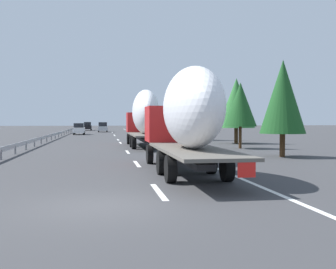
{
  "coord_description": "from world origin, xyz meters",
  "views": [
    {
      "loc": [
        -11.46,
        0.01,
        2.35
      ],
      "look_at": [
        18.54,
        -4.72,
        1.31
      ],
      "focal_mm": 44.37,
      "sensor_mm": 36.0,
      "label": 1
    }
  ],
  "objects_px": {
    "car_silver_hatch": "(103,127)",
    "road_sign": "(153,121)",
    "truck_lead": "(144,116)",
    "car_black_suv": "(88,126)",
    "truck_trailing": "(186,116)",
    "car_white_van": "(79,129)"
  },
  "relations": [
    {
      "from": "car_silver_hatch",
      "to": "road_sign",
      "type": "height_order",
      "value": "road_sign"
    },
    {
      "from": "truck_lead",
      "to": "road_sign",
      "type": "relative_size",
      "value": 4.07
    },
    {
      "from": "truck_lead",
      "to": "car_silver_hatch",
      "type": "bearing_deg",
      "value": 4.3
    },
    {
      "from": "truck_lead",
      "to": "car_black_suv",
      "type": "bearing_deg",
      "value": 6.59
    },
    {
      "from": "truck_trailing",
      "to": "road_sign",
      "type": "relative_size",
      "value": 3.92
    },
    {
      "from": "truck_lead",
      "to": "truck_trailing",
      "type": "relative_size",
      "value": 1.04
    },
    {
      "from": "truck_lead",
      "to": "car_white_van",
      "type": "xyz_separation_m",
      "value": [
        33.0,
        7.44,
        -1.78
      ]
    },
    {
      "from": "truck_trailing",
      "to": "car_black_suv",
      "type": "relative_size",
      "value": 2.69
    },
    {
      "from": "car_silver_hatch",
      "to": "car_white_van",
      "type": "distance_m",
      "value": 15.26
    },
    {
      "from": "truck_lead",
      "to": "road_sign",
      "type": "xyz_separation_m",
      "value": [
        19.62,
        -3.1,
        -0.47
      ]
    },
    {
      "from": "car_black_suv",
      "to": "car_white_van",
      "type": "height_order",
      "value": "car_black_suv"
    },
    {
      "from": "car_white_van",
      "to": "car_silver_hatch",
      "type": "bearing_deg",
      "value": -14.59
    },
    {
      "from": "car_white_van",
      "to": "truck_trailing",
      "type": "bearing_deg",
      "value": -171.78
    },
    {
      "from": "car_silver_hatch",
      "to": "car_white_van",
      "type": "xyz_separation_m",
      "value": [
        -14.76,
        3.84,
        -0.04
      ]
    },
    {
      "from": "car_silver_hatch",
      "to": "truck_trailing",
      "type": "bearing_deg",
      "value": -176.89
    },
    {
      "from": "car_white_van",
      "to": "truck_lead",
      "type": "bearing_deg",
      "value": -167.3
    },
    {
      "from": "road_sign",
      "to": "truck_lead",
      "type": "bearing_deg",
      "value": 171.02
    },
    {
      "from": "car_black_suv",
      "to": "car_white_van",
      "type": "bearing_deg",
      "value": 179.18
    },
    {
      "from": "car_silver_hatch",
      "to": "road_sign",
      "type": "distance_m",
      "value": 28.96
    },
    {
      "from": "truck_trailing",
      "to": "car_silver_hatch",
      "type": "height_order",
      "value": "truck_trailing"
    },
    {
      "from": "truck_trailing",
      "to": "car_white_van",
      "type": "height_order",
      "value": "truck_trailing"
    },
    {
      "from": "car_black_suv",
      "to": "car_white_van",
      "type": "xyz_separation_m",
      "value": [
        -27.89,
        0.4,
        -0.03
      ]
    }
  ]
}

